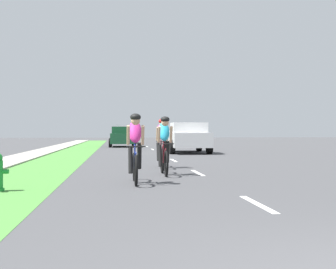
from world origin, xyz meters
TOP-DOWN VIEW (x-y plane):
  - ground_plane at (0.00, 20.00)m, footprint 120.00×120.00m
  - grass_verge at (-4.63, 20.00)m, footprint 2.22×70.00m
  - sidewalk_concrete at (-6.50, 20.00)m, footprint 1.52×70.00m
  - lane_markings_center at (0.00, 24.00)m, footprint 0.12×52.20m
  - cyclist_lead at (-1.87, 7.53)m, footprint 0.42×1.72m
  - cyclist_trailing at (-1.01, 9.48)m, footprint 0.42×1.72m
  - cyclist_distant at (-0.85, 11.89)m, footprint 0.42×1.72m
  - pickup_white at (1.53, 22.08)m, footprint 2.22×5.10m
  - sedan_dark_green at (-1.89, 32.08)m, footprint 1.98×4.30m
  - suv_silver at (-1.57, 42.67)m, footprint 2.15×4.70m

SIDE VIEW (x-z plane):
  - ground_plane at x=0.00m, z-range 0.00..0.00m
  - grass_verge at x=-4.63m, z-range 0.00..0.01m
  - lane_markings_center at x=0.00m, z-range 0.00..0.01m
  - sidewalk_concrete at x=-6.50m, z-range -0.05..0.06m
  - sedan_dark_green at x=-1.89m, z-range 0.01..1.53m
  - cyclist_lead at x=-1.87m, z-range 0.02..1.60m
  - cyclist_trailing at x=-1.01m, z-range 0.02..1.60m
  - cyclist_distant at x=-0.85m, z-range 0.02..1.60m
  - pickup_white at x=1.53m, z-range 0.01..1.65m
  - suv_silver at x=-1.57m, z-range 0.05..1.84m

